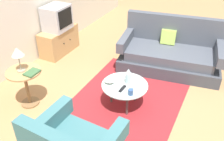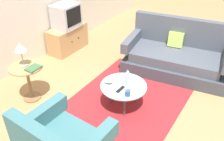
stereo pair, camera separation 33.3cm
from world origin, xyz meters
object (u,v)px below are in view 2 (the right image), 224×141
television (66,16)px  vase (127,77)px  couch (176,57)px  tv_stand (68,39)px  table_lamp (20,49)px  tv_remote_dark (120,89)px  coffee_table (124,87)px  side_table (28,75)px  mug (128,93)px  book (33,68)px  bowl (109,81)px  tv_remote_silver (127,77)px

television → vase: (-0.93, -2.02, -0.28)m
couch → tv_stand: 2.37m
table_lamp → tv_remote_dark: size_ratio=2.21×
vase → television: bearing=65.3°
coffee_table → table_lamp: size_ratio=1.84×
television → tv_remote_dark: (-1.12, -2.02, -0.39)m
side_table → mug: (0.47, -1.55, -0.01)m
tv_remote_dark → table_lamp: bearing=-66.6°
side_table → book: size_ratio=2.79×
bowl → table_lamp: bearing=117.3°
vase → book: bearing=119.9°
side_table → bowl: size_ratio=3.83×
tv_stand → tv_remote_dark: (-1.12, -2.03, 0.14)m
mug → television: bearing=61.5°
side_table → vase: size_ratio=2.43×
tv_stand → book: book is taller
coffee_table → mug: size_ratio=5.77×
side_table → table_lamp: size_ratio=1.61×
table_lamp → tv_remote_silver: (0.87, -1.34, -0.51)m
couch → mug: 1.66m
side_table → tv_remote_dark: bearing=-69.1°
couch → television: television is taller
side_table → mug: bearing=-73.0°
coffee_table → book: size_ratio=3.20×
television → tv_stand: bearing=90.0°
table_lamp → vase: 1.65m
bowl → tv_remote_dark: size_ratio=0.93×
coffee_table → vase: 0.18m
coffee_table → vase: bearing=-17.8°
coffee_table → table_lamp: (-0.66, 1.40, 0.56)m
mug → tv_remote_dark: size_ratio=0.71×
book → couch: bearing=-35.5°
bowl → tv_remote_dark: 0.26m
coffee_table → side_table: side_table is taller
mug → book: bearing=108.5°
table_lamp → tv_stand: bearing=20.3°
couch → coffee_table: size_ratio=2.82×
bowl → tv_remote_dark: bowl is taller
coffee_table → tv_remote_dark: bearing=-172.4°
tv_stand → table_lamp: bearing=-159.7°
bowl → book: (-0.58, 0.98, 0.21)m
couch → book: size_ratio=9.01×
bowl → tv_remote_silver: 0.32m
side_table → television: (1.65, 0.62, 0.35)m
television → book: (-1.64, -0.79, -0.16)m
tv_stand → mug: tv_stand is taller
vase → book: vase is taller
couch → bowl: couch is taller
couch → bowl: size_ratio=12.38×
mug → tv_remote_dark: (0.06, 0.15, -0.03)m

